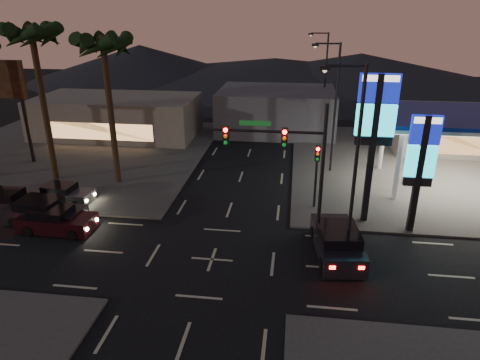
# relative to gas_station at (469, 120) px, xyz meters

# --- Properties ---
(ground) EXTENTS (140.00, 140.00, 0.00)m
(ground) POSITION_rel_gas_station_xyz_m (-16.00, -12.00, -5.08)
(ground) COLOR black
(ground) RESTS_ON ground
(corner_lot_ne) EXTENTS (24.00, 24.00, 0.12)m
(corner_lot_ne) POSITION_rel_gas_station_xyz_m (0.00, 4.00, -5.02)
(corner_lot_ne) COLOR #47443F
(corner_lot_ne) RESTS_ON ground
(corner_lot_nw) EXTENTS (24.00, 24.00, 0.12)m
(corner_lot_nw) POSITION_rel_gas_station_xyz_m (-32.00, 4.00, -5.02)
(corner_lot_nw) COLOR #47443F
(corner_lot_nw) RESTS_ON ground
(gas_station) EXTENTS (12.20, 8.20, 5.47)m
(gas_station) POSITION_rel_gas_station_xyz_m (0.00, 0.00, 0.00)
(gas_station) COLOR silver
(gas_station) RESTS_ON ground
(convenience_store) EXTENTS (10.00, 6.00, 4.00)m
(convenience_store) POSITION_rel_gas_station_xyz_m (2.00, 9.00, -3.08)
(convenience_store) COLOR #726B5B
(convenience_store) RESTS_ON ground
(pylon_sign_tall) EXTENTS (2.20, 0.35, 9.00)m
(pylon_sign_tall) POSITION_rel_gas_station_xyz_m (-7.50, -6.50, 1.31)
(pylon_sign_tall) COLOR black
(pylon_sign_tall) RESTS_ON ground
(pylon_sign_short) EXTENTS (1.60, 0.35, 7.00)m
(pylon_sign_short) POSITION_rel_gas_station_xyz_m (-5.00, -7.50, -0.42)
(pylon_sign_short) COLOR black
(pylon_sign_short) RESTS_ON ground
(traffic_signal_mast) EXTENTS (6.10, 0.39, 8.00)m
(traffic_signal_mast) POSITION_rel_gas_station_xyz_m (-12.24, -10.01, 0.15)
(traffic_signal_mast) COLOR black
(traffic_signal_mast) RESTS_ON ground
(pedestal_signal) EXTENTS (0.32, 0.39, 4.30)m
(pedestal_signal) POSITION_rel_gas_station_xyz_m (-10.50, -5.02, -2.16)
(pedestal_signal) COLOR black
(pedestal_signal) RESTS_ON ground
(streetlight_near) EXTENTS (2.14, 0.25, 10.00)m
(streetlight_near) POSITION_rel_gas_station_xyz_m (-9.21, -11.00, 0.64)
(streetlight_near) COLOR black
(streetlight_near) RESTS_ON ground
(streetlight_mid) EXTENTS (2.14, 0.25, 10.00)m
(streetlight_mid) POSITION_rel_gas_station_xyz_m (-9.21, 2.00, 0.64)
(streetlight_mid) COLOR black
(streetlight_mid) RESTS_ON ground
(streetlight_far) EXTENTS (2.14, 0.25, 10.00)m
(streetlight_far) POSITION_rel_gas_station_xyz_m (-9.21, 16.00, 0.64)
(streetlight_far) COLOR black
(streetlight_far) RESTS_ON ground
(palm_a) EXTENTS (4.41, 4.41, 10.86)m
(palm_a) POSITION_rel_gas_station_xyz_m (-25.00, -2.50, 4.35)
(palm_a) COLOR black
(palm_a) RESTS_ON ground
(palm_b) EXTENTS (4.41, 4.41, 11.46)m
(palm_b) POSITION_rel_gas_station_xyz_m (-30.00, -2.50, 4.89)
(palm_b) COLOR black
(palm_b) RESTS_ON ground
(building_far_west) EXTENTS (16.00, 8.00, 4.00)m
(building_far_west) POSITION_rel_gas_station_xyz_m (-30.00, 10.00, -3.08)
(building_far_west) COLOR #726B5B
(building_far_west) RESTS_ON ground
(building_far_mid) EXTENTS (12.00, 9.00, 4.40)m
(building_far_mid) POSITION_rel_gas_station_xyz_m (-14.00, 14.00, -2.88)
(building_far_mid) COLOR #4C4C51
(building_far_mid) RESTS_ON ground
(hill_left) EXTENTS (40.00, 40.00, 6.00)m
(hill_left) POSITION_rel_gas_station_xyz_m (-41.00, 48.00, -2.08)
(hill_left) COLOR black
(hill_left) RESTS_ON ground
(hill_right) EXTENTS (50.00, 50.00, 5.00)m
(hill_right) POSITION_rel_gas_station_xyz_m (-1.00, 48.00, -2.58)
(hill_right) COLOR black
(hill_right) RESTS_ON ground
(hill_center) EXTENTS (60.00, 60.00, 4.00)m
(hill_center) POSITION_rel_gas_station_xyz_m (-16.00, 48.00, -3.08)
(hill_center) COLOR black
(hill_center) RESTS_ON ground
(car_lane_a_front) EXTENTS (5.03, 2.46, 1.59)m
(car_lane_a_front) POSITION_rel_gas_station_xyz_m (-26.89, -9.32, -4.34)
(car_lane_a_front) COLOR black
(car_lane_a_front) RESTS_ON ground
(car_lane_a_mid) EXTENTS (4.54, 2.04, 1.46)m
(car_lane_a_mid) POSITION_rel_gas_station_xyz_m (-25.69, -10.09, -4.40)
(car_lane_a_mid) COLOR black
(car_lane_a_mid) RESTS_ON ground
(car_lane_b_front) EXTENTS (4.08, 1.91, 1.30)m
(car_lane_b_front) POSITION_rel_gas_station_xyz_m (-27.31, -6.30, -4.48)
(car_lane_b_front) COLOR #58585A
(car_lane_b_front) RESTS_ON ground
(car_lane_b_mid) EXTENTS (4.49, 1.98, 1.45)m
(car_lane_b_mid) POSITION_rel_gas_station_xyz_m (-30.12, -8.06, -4.41)
(car_lane_b_mid) COLOR black
(car_lane_b_mid) RESTS_ON ground
(suv_station) EXTENTS (2.67, 5.29, 1.70)m
(suv_station) POSITION_rel_gas_station_xyz_m (-9.49, -10.68, -4.29)
(suv_station) COLOR black
(suv_station) RESTS_ON ground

